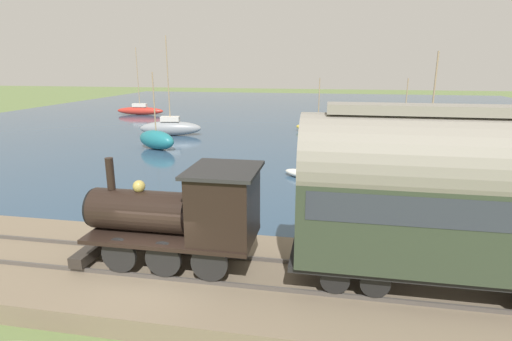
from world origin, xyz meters
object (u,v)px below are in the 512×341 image
at_px(sailboat_red, 140,110).
at_px(rowboat_near_shore, 214,168).
at_px(rowboat_mid_harbor, 443,219).
at_px(sailboat_gray, 171,127).
at_px(passenger_coach, 453,193).
at_px(rowboat_far_out, 301,174).
at_px(sailboat_blue, 426,163).
at_px(steam_locomotive, 185,211).
at_px(sailboat_teal, 156,140).
at_px(sailboat_yellow, 318,128).
at_px(sailboat_black, 403,132).

xyz_separation_m(sailboat_red, rowboat_near_shore, (-26.09, -17.69, -0.36)).
relative_size(sailboat_red, rowboat_mid_harbor, 3.10).
bearing_deg(rowboat_near_shore, sailboat_red, -23.22).
bearing_deg(sailboat_red, sailboat_gray, -146.83).
distance_m(passenger_coach, rowboat_far_out, 13.66).
relative_size(sailboat_blue, sailboat_gray, 0.81).
distance_m(sailboat_blue, rowboat_far_out, 7.75).
distance_m(sailboat_red, sailboat_gray, 17.30).
height_order(sailboat_red, rowboat_far_out, sailboat_red).
height_order(steam_locomotive, sailboat_red, sailboat_red).
bearing_deg(sailboat_teal, steam_locomotive, -126.73).
distance_m(sailboat_gray, rowboat_mid_harbor, 26.67).
relative_size(steam_locomotive, rowboat_near_shore, 1.91).
relative_size(steam_locomotive, sailboat_teal, 0.92).
height_order(sailboat_blue, sailboat_teal, sailboat_blue).
bearing_deg(passenger_coach, rowboat_mid_harbor, -15.09).
distance_m(rowboat_mid_harbor, rowboat_far_out, 8.72).
bearing_deg(sailboat_teal, sailboat_yellow, -23.27).
xyz_separation_m(sailboat_teal, rowboat_near_shore, (-5.87, -6.40, -0.51)).
bearing_deg(sailboat_red, sailboat_teal, -152.92).
relative_size(sailboat_gray, rowboat_near_shore, 3.14).
xyz_separation_m(rowboat_mid_harbor, rowboat_far_out, (5.92, 6.40, 0.04)).
bearing_deg(sailboat_teal, sailboat_blue, -74.82).
height_order(sailboat_gray, sailboat_teal, sailboat_gray).
xyz_separation_m(sailboat_red, rowboat_mid_harbor, (-32.33, -29.46, -0.41)).
bearing_deg(rowboat_mid_harbor, steam_locomotive, 127.90).
bearing_deg(sailboat_gray, rowboat_mid_harbor, -143.94).
height_order(sailboat_blue, rowboat_near_shore, sailboat_blue).
xyz_separation_m(passenger_coach, sailboat_red, (38.88, 27.70, -2.75)).
height_order(sailboat_black, sailboat_gray, sailboat_gray).
height_order(passenger_coach, rowboat_mid_harbor, passenger_coach).
relative_size(sailboat_red, rowboat_near_shore, 2.99).
distance_m(passenger_coach, sailboat_red, 47.81).
bearing_deg(rowboat_mid_harbor, sailboat_red, 43.81).
relative_size(sailboat_black, sailboat_gray, 0.59).
xyz_separation_m(sailboat_black, sailboat_teal, (-8.95, 19.95, 0.22)).
bearing_deg(steam_locomotive, sailboat_teal, 26.49).
xyz_separation_m(sailboat_black, sailboat_red, (11.27, 31.25, 0.07)).
relative_size(steam_locomotive, sailboat_red, 0.64).
bearing_deg(rowboat_mid_harbor, sailboat_blue, -5.48).
distance_m(sailboat_yellow, sailboat_red, 25.54).
relative_size(sailboat_black, rowboat_mid_harbor, 1.92).
relative_size(sailboat_yellow, rowboat_mid_harbor, 1.90).
distance_m(steam_locomotive, rowboat_far_out, 12.88).
bearing_deg(sailboat_black, rowboat_near_shore, 164.64).
bearing_deg(sailboat_blue, sailboat_yellow, -3.71).
bearing_deg(sailboat_red, sailboat_black, -111.94).
bearing_deg(sailboat_black, passenger_coach, -160.24).
bearing_deg(passenger_coach, sailboat_yellow, 8.26).
xyz_separation_m(steam_locomotive, sailboat_yellow, (28.88, -2.91, -1.95)).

